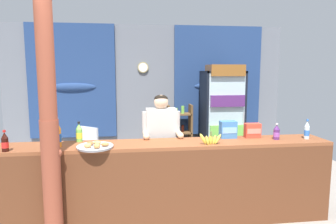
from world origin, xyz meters
TOP-DOWN VIEW (x-y plane):
  - ground_plane at (0.00, 1.17)m, footprint 7.64×7.64m
  - back_wall_curtained at (0.01, 2.98)m, footprint 5.40×0.22m
  - stall_counter at (0.03, 0.39)m, footprint 4.03×0.49m
  - timber_post at (-1.17, 0.16)m, footprint 0.21×0.19m
  - drink_fridge at (1.34, 2.36)m, footprint 0.73×0.62m
  - bottle_shelf_rack at (0.59, 2.67)m, footprint 0.48×0.28m
  - plastic_lawn_chair at (-1.15, 2.28)m, footprint 0.62×0.62m
  - shopkeeper at (0.05, 0.95)m, footprint 0.51×0.42m
  - soda_bottle_orange_soda at (-1.17, 0.46)m, footprint 0.09×0.09m
  - soda_bottle_cola at (-1.67, 0.32)m, footprint 0.07×0.07m
  - soda_bottle_lime_soda at (-0.97, 0.69)m, footprint 0.08×0.08m
  - soda_bottle_water at (1.83, 0.47)m, footprint 0.06×0.06m
  - soda_bottle_grape_soda at (1.44, 0.49)m, footprint 0.08×0.08m
  - snack_box_biscuit at (0.87, 0.66)m, footprint 0.20×0.13m
  - snack_box_crackers at (1.19, 0.63)m, footprint 0.20×0.11m
  - pastry_tray at (-0.75, 0.35)m, footprint 0.40×0.40m
  - banana_bunch at (0.56, 0.35)m, footprint 0.28×0.06m

SIDE VIEW (x-z plane):
  - ground_plane at x=0.00m, z-range 0.00..0.00m
  - plastic_lawn_chair at x=-1.15m, z-range 0.06..0.92m
  - stall_counter at x=0.03m, z-range 0.11..1.10m
  - bottle_shelf_rack at x=0.59m, z-range 0.03..1.22m
  - shopkeeper at x=0.05m, z-range 0.20..1.72m
  - pastry_tray at x=-0.75m, z-range 0.97..1.04m
  - banana_bunch at x=0.56m, z-range 0.97..1.13m
  - drink_fridge at x=1.34m, z-range 0.09..2.04m
  - soda_bottle_grape_soda at x=1.44m, z-range 0.97..1.18m
  - snack_box_crackers at x=1.19m, z-range 0.99..1.17m
  - soda_bottle_cola at x=-1.67m, z-range 0.97..1.20m
  - soda_bottle_lime_soda at x=-0.97m, z-range 0.97..1.21m
  - soda_bottle_water at x=1.83m, z-range 0.97..1.22m
  - snack_box_biscuit at x=0.87m, z-range 0.99..1.20m
  - soda_bottle_orange_soda at x=-1.17m, z-range 0.96..1.30m
  - timber_post at x=-1.17m, z-range -0.06..2.63m
  - back_wall_curtained at x=0.01m, z-range 0.04..2.75m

